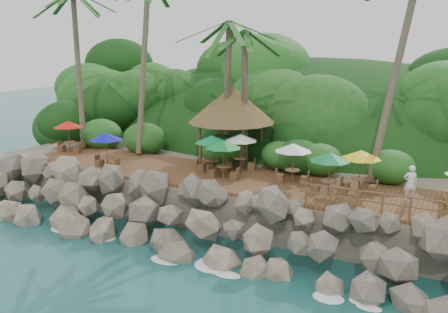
% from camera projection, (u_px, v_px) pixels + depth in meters
% --- Properties ---
extents(ground, '(140.00, 140.00, 0.00)m').
position_uv_depth(ground, '(163.00, 258.00, 21.24)').
color(ground, '#19514F').
rests_on(ground, ground).
extents(land_base, '(32.00, 25.20, 2.10)m').
position_uv_depth(land_base, '(286.00, 159.00, 34.84)').
color(land_base, gray).
rests_on(land_base, ground).
extents(jungle_hill, '(44.80, 28.00, 15.40)m').
position_uv_depth(jungle_hill, '(315.00, 153.00, 41.58)').
color(jungle_hill, '#143811').
rests_on(jungle_hill, ground).
extents(seawall, '(29.00, 4.00, 2.30)m').
position_uv_depth(seawall, '(186.00, 219.00, 22.70)').
color(seawall, gray).
rests_on(seawall, ground).
extents(terrace, '(26.00, 5.00, 0.20)m').
position_uv_depth(terrace, '(224.00, 178.00, 25.92)').
color(terrace, brown).
rests_on(terrace, land_base).
extents(jungle_foliage, '(44.00, 16.00, 12.00)m').
position_uv_depth(jungle_foliage, '(281.00, 176.00, 34.22)').
color(jungle_foliage, '#143811').
rests_on(jungle_foliage, ground).
extents(foam_line, '(25.20, 0.80, 0.06)m').
position_uv_depth(foam_line, '(167.00, 255.00, 21.49)').
color(foam_line, white).
rests_on(foam_line, ground).
extents(palms, '(32.46, 6.68, 12.56)m').
position_uv_depth(palms, '(250.00, 0.00, 26.13)').
color(palms, brown).
rests_on(palms, ground).
extents(palapa, '(5.30, 5.30, 4.60)m').
position_uv_depth(palapa, '(231.00, 104.00, 28.45)').
color(palapa, brown).
rests_on(palapa, ground).
extents(dining_clusters, '(25.53, 5.13, 2.09)m').
position_uv_depth(dining_clusters, '(242.00, 147.00, 25.05)').
color(dining_clusters, brown).
rests_on(dining_clusters, terrace).
extents(railing, '(7.20, 0.10, 1.00)m').
position_uv_depth(railing, '(382.00, 202.00, 19.88)').
color(railing, brown).
rests_on(railing, terrace).
extents(waiter, '(0.72, 0.59, 1.70)m').
position_uv_depth(waiter, '(410.00, 183.00, 21.65)').
color(waiter, white).
rests_on(waiter, terrace).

